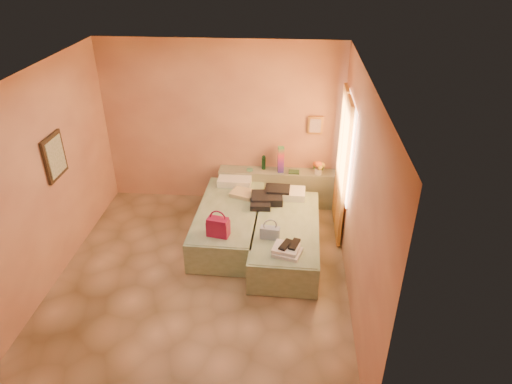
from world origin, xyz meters
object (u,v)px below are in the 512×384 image
Objects in this scene: bed_right at (286,238)px; water_bottle at (264,163)px; flower_vase at (319,167)px; magenta_handbag at (218,226)px; headboard_ledge at (278,187)px; green_book at (294,172)px; blue_handbag at (270,233)px; towel_stack at (287,251)px; bed_left at (229,222)px.

bed_right is 1.61m from water_bottle.
flower_vase is 0.92× the size of magenta_handbag.
headboard_ledge is at bearing 77.53° from magenta_handbag.
flower_vase reaches higher than magenta_handbag.
flower_vase is at bearing 71.08° from bed_right.
water_bottle reaches higher than bed_right.
water_bottle is at bearing 85.50° from magenta_handbag.
water_bottle is 0.79× the size of magenta_handbag.
green_book is at bearing -11.93° from headboard_ledge.
flower_vase is 1.86m from blue_handbag.
towel_stack is (-0.47, -2.05, -0.24)m from flower_vase.
flower_vase reaches higher than towel_stack.
flower_vase is at bearing 77.09° from towel_stack.
towel_stack is (0.25, -0.34, -0.04)m from blue_handbag.
flower_vase reaches higher than green_book.
blue_handbag reaches higher than towel_stack.
towel_stack is at bearing -91.53° from green_book.
bed_left is 1.00× the size of bed_right.
water_bottle reaches higher than blue_handbag.
headboard_ledge is at bearing 93.77° from blue_handbag.
blue_handbag is (-0.72, -1.70, -0.20)m from flower_vase.
green_book is at bearing 88.27° from towel_stack.
headboard_ledge is 6.74× the size of magenta_handbag.
green_book is 0.43m from flower_vase.
magenta_handbag is at bearing -120.98° from green_book.
bed_left is 7.47× the size of blue_handbag.
green_book reaches higher than bed_right.
headboard_ledge is at bearing 95.31° from towel_stack.
magenta_handbag is at bearing 159.85° from towel_stack.
water_bottle reaches higher than green_book.
flower_vase is 1.04× the size of blue_handbag.
blue_handbag is (-0.05, -1.77, 0.26)m from headboard_ledge.
green_book is at bearing 46.60° from bed_left.
bed_left is 1.79m from flower_vase.
headboard_ledge is at bearing 56.60° from bed_left.
bed_left is 7.18× the size of flower_vase.
bed_right is 0.77m from towel_stack.
blue_handbag is (-0.22, -0.36, 0.34)m from bed_right.
magenta_handbag reaches higher than blue_handbag.
bed_right is at bearing 92.15° from towel_stack.
bed_left is 1.44m from towel_stack.
blue_handbag is (0.72, -0.01, -0.06)m from magenta_handbag.
bed_right is at bearing -20.29° from bed_left.
headboard_ledge is 0.52m from water_bottle.
towel_stack is at bearing -8.90° from magenta_handbag.
water_bottle is 0.94m from flower_vase.
headboard_ledge is 0.81m from flower_vase.
magenta_handbag is at bearing -92.10° from bed_left.
blue_handbag is at bearing -91.70° from headboard_ledge.
water_bottle is 0.90× the size of blue_handbag.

